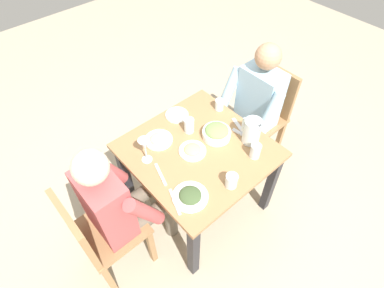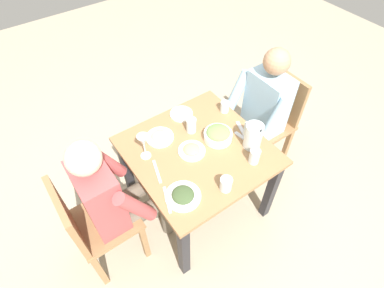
{
  "view_description": "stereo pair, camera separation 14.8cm",
  "coord_description": "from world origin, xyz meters",
  "px_view_note": "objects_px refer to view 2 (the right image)",
  "views": [
    {
      "loc": [
        -0.98,
        0.93,
        2.32
      ],
      "look_at": [
        0.05,
        0.02,
        0.73
      ],
      "focal_mm": 28.83,
      "sensor_mm": 36.0,
      "label": 1
    },
    {
      "loc": [
        -1.08,
        0.81,
        2.32
      ],
      "look_at": [
        0.05,
        0.02,
        0.73
      ],
      "focal_mm": 28.83,
      "sensor_mm": 36.0,
      "label": 2
    }
  ],
  "objects_px": {
    "plate_beans": "(160,137)",
    "chair_far": "(91,224)",
    "water_glass_by_pitcher": "(191,125)",
    "plate_fries": "(192,150)",
    "dining_table": "(198,160)",
    "diner_near": "(257,114)",
    "plate_dolmas": "(183,195)",
    "chair_near": "(272,117)",
    "water_pitcher": "(253,136)",
    "water_glass_center": "(225,107)",
    "wine_glass": "(143,142)",
    "plate_yoghurt": "(181,113)",
    "water_glass_far_right": "(254,156)",
    "water_glass_near_left": "(226,184)",
    "salad_bowl": "(219,135)",
    "diner_far": "(116,195)"
  },
  "relations": [
    {
      "from": "plate_beans",
      "to": "chair_far",
      "type": "bearing_deg",
      "value": 107.99
    },
    {
      "from": "chair_far",
      "to": "water_glass_by_pitcher",
      "type": "height_order",
      "value": "chair_far"
    },
    {
      "from": "plate_beans",
      "to": "plate_fries",
      "type": "height_order",
      "value": "plate_fries"
    },
    {
      "from": "dining_table",
      "to": "diner_near",
      "type": "xyz_separation_m",
      "value": [
        0.06,
        -0.61,
        0.07
      ]
    },
    {
      "from": "dining_table",
      "to": "plate_dolmas",
      "type": "height_order",
      "value": "plate_dolmas"
    },
    {
      "from": "diner_near",
      "to": "plate_beans",
      "type": "xyz_separation_m",
      "value": [
        0.18,
        0.77,
        0.06
      ]
    },
    {
      "from": "chair_near",
      "to": "plate_beans",
      "type": "relative_size",
      "value": 4.6
    },
    {
      "from": "diner_near",
      "to": "plate_fries",
      "type": "bearing_deg",
      "value": 94.44
    },
    {
      "from": "water_pitcher",
      "to": "water_glass_center",
      "type": "distance_m",
      "value": 0.39
    },
    {
      "from": "water_pitcher",
      "to": "plate_dolmas",
      "type": "bearing_deg",
      "value": 96.23
    },
    {
      "from": "diner_near",
      "to": "wine_glass",
      "type": "bearing_deg",
      "value": 84.14
    },
    {
      "from": "dining_table",
      "to": "water_pitcher",
      "type": "distance_m",
      "value": 0.43
    },
    {
      "from": "chair_far",
      "to": "plate_fries",
      "type": "relative_size",
      "value": 4.85
    },
    {
      "from": "plate_fries",
      "to": "water_glass_center",
      "type": "bearing_deg",
      "value": -67.1
    },
    {
      "from": "chair_near",
      "to": "plate_yoghurt",
      "type": "distance_m",
      "value": 0.8
    },
    {
      "from": "chair_far",
      "to": "water_glass_center",
      "type": "height_order",
      "value": "chair_far"
    },
    {
      "from": "water_glass_by_pitcher",
      "to": "water_glass_far_right",
      "type": "xyz_separation_m",
      "value": [
        -0.46,
        -0.17,
        -0.0
      ]
    },
    {
      "from": "water_pitcher",
      "to": "water_glass_near_left",
      "type": "height_order",
      "value": "water_pitcher"
    },
    {
      "from": "diner_near",
      "to": "plate_beans",
      "type": "relative_size",
      "value": 6.1
    },
    {
      "from": "dining_table",
      "to": "water_glass_far_right",
      "type": "height_order",
      "value": "water_glass_far_right"
    },
    {
      "from": "diner_near",
      "to": "water_glass_near_left",
      "type": "relative_size",
      "value": 12.71
    },
    {
      "from": "chair_near",
      "to": "water_glass_far_right",
      "type": "relative_size",
      "value": 8.31
    },
    {
      "from": "dining_table",
      "to": "water_glass_by_pitcher",
      "type": "bearing_deg",
      "value": -20.66
    },
    {
      "from": "chair_near",
      "to": "water_glass_center",
      "type": "bearing_deg",
      "value": 72.67
    },
    {
      "from": "water_glass_near_left",
      "to": "salad_bowl",
      "type": "bearing_deg",
      "value": -32.37
    },
    {
      "from": "diner_near",
      "to": "water_glass_by_pitcher",
      "type": "relative_size",
      "value": 10.69
    },
    {
      "from": "plate_dolmas",
      "to": "chair_far",
      "type": "bearing_deg",
      "value": 62.25
    },
    {
      "from": "plate_yoghurt",
      "to": "plate_fries",
      "type": "relative_size",
      "value": 0.93
    },
    {
      "from": "chair_near",
      "to": "chair_far",
      "type": "bearing_deg",
      "value": 91.21
    },
    {
      "from": "dining_table",
      "to": "chair_near",
      "type": "bearing_deg",
      "value": -85.8
    },
    {
      "from": "dining_table",
      "to": "diner_near",
      "type": "relative_size",
      "value": 0.76
    },
    {
      "from": "dining_table",
      "to": "water_pitcher",
      "type": "bearing_deg",
      "value": -119.68
    },
    {
      "from": "plate_beans",
      "to": "wine_glass",
      "type": "xyz_separation_m",
      "value": [
        -0.08,
        0.16,
        0.13
      ]
    },
    {
      "from": "wine_glass",
      "to": "plate_yoghurt",
      "type": "bearing_deg",
      "value": -65.12
    },
    {
      "from": "chair_near",
      "to": "water_pitcher",
      "type": "bearing_deg",
      "value": 116.07
    },
    {
      "from": "water_glass_by_pitcher",
      "to": "diner_far",
      "type": "bearing_deg",
      "value": 102.06
    },
    {
      "from": "water_glass_near_left",
      "to": "chair_near",
      "type": "bearing_deg",
      "value": -64.58
    },
    {
      "from": "diner_near",
      "to": "water_glass_by_pitcher",
      "type": "bearing_deg",
      "value": 78.66
    },
    {
      "from": "plate_fries",
      "to": "wine_glass",
      "type": "relative_size",
      "value": 0.95
    },
    {
      "from": "water_pitcher",
      "to": "plate_fries",
      "type": "distance_m",
      "value": 0.42
    },
    {
      "from": "diner_near",
      "to": "water_glass_far_right",
      "type": "xyz_separation_m",
      "value": [
        -0.35,
        0.37,
        0.1
      ]
    },
    {
      "from": "dining_table",
      "to": "wine_glass",
      "type": "height_order",
      "value": "wine_glass"
    },
    {
      "from": "chair_near",
      "to": "water_glass_near_left",
      "type": "relative_size",
      "value": 9.57
    },
    {
      "from": "diner_far",
      "to": "plate_fries",
      "type": "relative_size",
      "value": 6.44
    },
    {
      "from": "diner_far",
      "to": "water_glass_far_right",
      "type": "bearing_deg",
      "value": -110.69
    },
    {
      "from": "dining_table",
      "to": "water_glass_by_pitcher",
      "type": "xyz_separation_m",
      "value": [
        0.17,
        -0.06,
        0.17
      ]
    },
    {
      "from": "water_pitcher",
      "to": "salad_bowl",
      "type": "bearing_deg",
      "value": 39.83
    },
    {
      "from": "salad_bowl",
      "to": "wine_glass",
      "type": "bearing_deg",
      "value": 71.92
    },
    {
      "from": "chair_near",
      "to": "plate_dolmas",
      "type": "height_order",
      "value": "chair_near"
    },
    {
      "from": "chair_far",
      "to": "plate_dolmas",
      "type": "distance_m",
      "value": 0.63
    }
  ]
}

